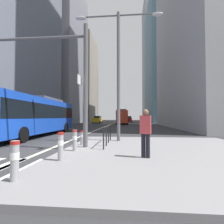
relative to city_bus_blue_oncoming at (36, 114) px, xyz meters
The scene contains 20 objects.
ground_plane 15.27m from the city_bus_blue_oncoming, 75.21° to the left, with size 160.00×160.00×0.00m, color #303033.
median_island 11.45m from the city_bus_blue_oncoming, 34.12° to the right, with size 9.00×10.00×0.15m, color gray.
lane_centre_line 25.02m from the city_bus_blue_oncoming, 81.08° to the left, with size 0.20×80.00×0.01m, color beige.
office_tower_left_mid 38.52m from the city_bus_blue_oncoming, 110.63° to the left, with size 13.69×17.68×38.23m, color gray.
office_tower_left_far 56.27m from the city_bus_blue_oncoming, 102.88° to the left, with size 13.64×17.61×32.38m, color gray.
office_tower_right_mid 49.13m from the city_bus_blue_oncoming, 63.11° to the left, with size 13.38×19.61×37.44m, color slate.
office_tower_right_far 74.24m from the city_bus_blue_oncoming, 72.56° to the left, with size 11.14×19.28×55.32m, color gray.
city_bus_blue_oncoming is the anchor object (origin of this frame).
sedan_white_oncoming 4.47m from the city_bus_blue_oncoming, 157.79° to the left, with size 2.13×4.34×1.94m.
city_bus_red_receding 27.93m from the city_bus_blue_oncoming, 76.52° to the left, with size 2.76×10.77×3.40m.
car_oncoming_mid 31.27m from the city_bus_blue_oncoming, 90.31° to the left, with size 2.22×4.53×1.94m.
car_receding_near 38.58m from the city_bus_blue_oncoming, 77.88° to the left, with size 2.08×4.09×1.94m.
traffic_signal_gantry 7.44m from the city_bus_blue_oncoming, 55.85° to the right, with size 5.29×0.65×6.00m.
street_lamp_post 8.68m from the city_bus_blue_oncoming, 25.64° to the right, with size 5.50×0.32×8.00m.
bollard_front 11.64m from the city_bus_blue_oncoming, 63.32° to the right, with size 0.20×0.20×0.90m.
bollard_left 10.17m from the city_bus_blue_oncoming, 56.92° to the right, with size 0.20×0.20×0.93m.
bollard_right 8.82m from the city_bus_blue_oncoming, 51.16° to the right, with size 0.20×0.20×0.89m.
bollard_back 7.64m from the city_bus_blue_oncoming, 44.40° to the right, with size 0.20×0.20×0.76m.
pedestrian_railing 8.34m from the city_bus_blue_oncoming, 36.35° to the right, with size 0.06×3.08×0.98m.
pedestrian_waiting 11.46m from the city_bus_blue_oncoming, 42.97° to the right, with size 0.43×0.32×1.72m.
Camera 1 is at (3.87, -8.71, 1.58)m, focal length 27.77 mm.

